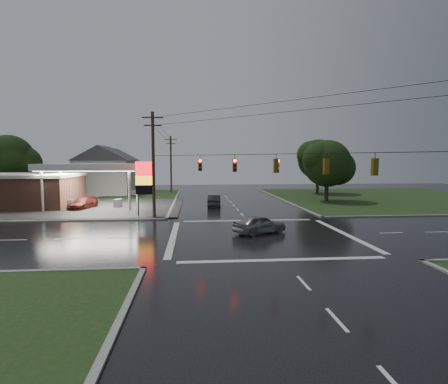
{
  "coord_description": "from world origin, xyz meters",
  "views": [
    {
      "loc": [
        -5.36,
        -27.29,
        6.0
      ],
      "look_at": [
        -2.46,
        5.85,
        3.0
      ],
      "focal_mm": 28.0,
      "sensor_mm": 36.0,
      "label": 1
    }
  ],
  "objects": [
    {
      "name": "house_far",
      "position": [
        -21.95,
        48.0,
        4.41
      ],
      "size": [
        11.05,
        8.48,
        8.6
      ],
      "color": "silver",
      "rests_on": "ground"
    },
    {
      "name": "car_north",
      "position": [
        -2.68,
        17.97,
        0.78
      ],
      "size": [
        1.99,
        4.82,
        1.55
      ],
      "primitive_type": "imported",
      "rotation": [
        0.0,
        0.0,
        3.07
      ],
      "color": "#202428",
      "rests_on": "ground"
    },
    {
      "name": "grass_ne",
      "position": [
        26.0,
        26.0,
        0.04
      ],
      "size": [
        36.0,
        36.0,
        0.08
      ],
      "primitive_type": "cube",
      "color": "#183316",
      "rests_on": "ground"
    },
    {
      "name": "house_near",
      "position": [
        -20.95,
        36.0,
        4.41
      ],
      "size": [
        11.05,
        8.48,
        8.6
      ],
      "color": "silver",
      "rests_on": "ground"
    },
    {
      "name": "pylon_sign",
      "position": [
        -10.5,
        10.5,
        4.01
      ],
      "size": [
        2.0,
        0.35,
        6.0
      ],
      "color": "#59595E",
      "rests_on": "ground"
    },
    {
      "name": "utility_pole_nw",
      "position": [
        -9.5,
        9.5,
        5.72
      ],
      "size": [
        2.2,
        0.32,
        11.0
      ],
      "color": "#382619",
      "rests_on": "ground"
    },
    {
      "name": "tree_ne_far",
      "position": [
        17.15,
        33.99,
        6.18
      ],
      "size": [
        8.46,
        7.2,
        9.8
      ],
      "color": "black",
      "rests_on": "ground"
    },
    {
      "name": "tree_nw_behind",
      "position": [
        -33.84,
        29.99,
        6.18
      ],
      "size": [
        8.93,
        7.6,
        10.0
      ],
      "color": "black",
      "rests_on": "ground"
    },
    {
      "name": "car_pump",
      "position": [
        -19.1,
        17.15,
        0.7
      ],
      "size": [
        3.15,
        5.2,
        1.41
      ],
      "primitive_type": "imported",
      "rotation": [
        0.0,
        0.0,
        -0.26
      ],
      "color": "#501512",
      "rests_on": "ground"
    },
    {
      "name": "car_crossing",
      "position": [
        0.07,
        0.87,
        0.78
      ],
      "size": [
        4.91,
        3.58,
        1.55
      ],
      "primitive_type": "imported",
      "rotation": [
        0.0,
        0.0,
        2.0
      ],
      "color": "gray",
      "rests_on": "ground"
    },
    {
      "name": "ground",
      "position": [
        0.0,
        0.0,
        0.0
      ],
      "size": [
        120.0,
        120.0,
        0.0
      ],
      "primitive_type": "plane",
      "color": "black",
      "rests_on": "ground"
    },
    {
      "name": "traffic_signals",
      "position": [
        0.02,
        -0.02,
        6.48
      ],
      "size": [
        26.87,
        26.87,
        1.47
      ],
      "color": "black",
      "rests_on": "ground"
    },
    {
      "name": "grass_nw",
      "position": [
        -26.0,
        26.0,
        0.04
      ],
      "size": [
        36.0,
        36.0,
        0.08
      ],
      "primitive_type": "cube",
      "color": "#183316",
      "rests_on": "ground"
    },
    {
      "name": "utility_pole_n",
      "position": [
        -9.5,
        38.0,
        5.47
      ],
      "size": [
        2.2,
        0.32,
        10.5
      ],
      "color": "#382619",
      "rests_on": "ground"
    },
    {
      "name": "gas_station",
      "position": [
        -25.68,
        19.7,
        2.55
      ],
      "size": [
        26.2,
        18.0,
        5.6
      ],
      "color": "#2D2D2D",
      "rests_on": "ground"
    },
    {
      "name": "tree_ne_near",
      "position": [
        14.14,
        21.99,
        5.56
      ],
      "size": [
        7.99,
        6.8,
        8.98
      ],
      "color": "black",
      "rests_on": "ground"
    }
  ]
}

